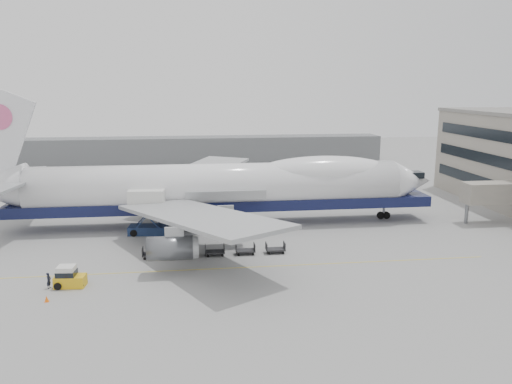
{
  "coord_description": "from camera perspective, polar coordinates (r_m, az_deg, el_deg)",
  "views": [
    {
      "loc": [
        -3.31,
        -57.94,
        19.62
      ],
      "look_at": [
        4.8,
        6.0,
        5.94
      ],
      "focal_mm": 35.0,
      "sensor_mm": 36.0,
      "label": 1
    }
  ],
  "objects": [
    {
      "name": "dolly_0",
      "position": [
        59.74,
        -11.76,
        -6.92
      ],
      "size": [
        2.3,
        1.35,
        1.3
      ],
      "color": "#2D2D30",
      "rests_on": "ground"
    },
    {
      "name": "baggage_tug",
      "position": [
        53.78,
        -20.61,
        -9.13
      ],
      "size": [
        3.06,
        1.81,
        2.15
      ],
      "rotation": [
        0.0,
        0.0,
        -0.08
      ],
      "color": "gold",
      "rests_on": "ground"
    },
    {
      "name": "hangar",
      "position": [
        129.13,
        -10.18,
        4.62
      ],
      "size": [
        110.0,
        8.0,
        7.0
      ],
      "primitive_type": "cube",
      "color": "slate",
      "rests_on": "ground"
    },
    {
      "name": "apron_line",
      "position": [
        55.62,
        -3.39,
        -8.69
      ],
      "size": [
        60.0,
        0.15,
        0.01
      ],
      "primitive_type": "cube",
      "color": "gold",
      "rests_on": "ground"
    },
    {
      "name": "airliner",
      "position": [
        71.44,
        -3.92,
        0.65
      ],
      "size": [
        67.0,
        55.3,
        19.98
      ],
      "color": "white",
      "rests_on": "ground"
    },
    {
      "name": "dolly_3",
      "position": [
        59.82,
        -1.23,
        -6.63
      ],
      "size": [
        2.3,
        1.35,
        1.3
      ],
      "color": "#2D2D30",
      "rests_on": "ground"
    },
    {
      "name": "ground",
      "position": [
        61.26,
        -3.78,
        -6.73
      ],
      "size": [
        260.0,
        260.0,
        0.0
      ],
      "primitive_type": "plane",
      "color": "gray",
      "rests_on": "ground"
    },
    {
      "name": "catering_truck",
      "position": [
        68.69,
        -12.3,
        -1.92
      ],
      "size": [
        5.38,
        3.95,
        6.14
      ],
      "rotation": [
        0.0,
        0.0,
        -0.09
      ],
      "color": "navy",
      "rests_on": "ground"
    },
    {
      "name": "dolly_4",
      "position": [
        60.28,
        2.23,
        -6.49
      ],
      "size": [
        2.3,
        1.35,
        1.3
      ],
      "color": "#2D2D30",
      "rests_on": "ground"
    },
    {
      "name": "dolly_1",
      "position": [
        59.54,
        -8.25,
        -6.85
      ],
      "size": [
        2.3,
        1.35,
        1.3
      ],
      "color": "#2D2D30",
      "rests_on": "ground"
    },
    {
      "name": "dolly_2",
      "position": [
        59.57,
        -4.73,
        -6.75
      ],
      "size": [
        2.3,
        1.35,
        1.3
      ],
      "color": "#2D2D30",
      "rests_on": "ground"
    },
    {
      "name": "ground_worker",
      "position": [
        54.11,
        -22.6,
        -9.32
      ],
      "size": [
        0.53,
        0.67,
        1.62
      ],
      "primitive_type": "imported",
      "rotation": [
        0.0,
        0.0,
        1.31
      ],
      "color": "black",
      "rests_on": "ground"
    },
    {
      "name": "traffic_cone",
      "position": [
        51.22,
        -22.81,
        -11.19
      ],
      "size": [
        0.41,
        0.41,
        0.6
      ],
      "rotation": [
        0.0,
        0.0,
        0.16
      ],
      "color": "#FF650D",
      "rests_on": "ground"
    }
  ]
}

